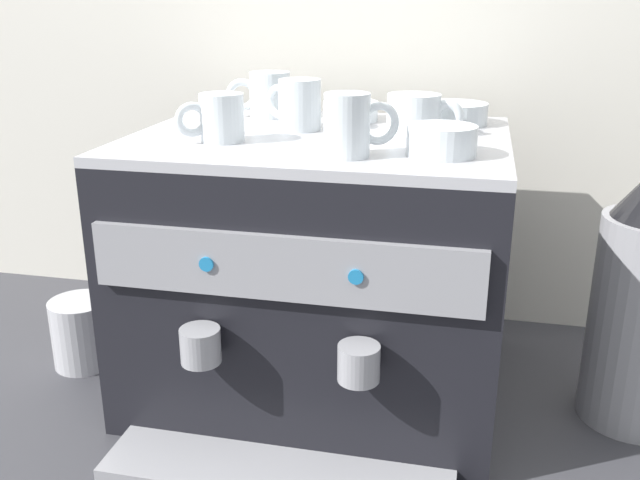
{
  "coord_description": "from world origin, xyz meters",
  "views": [
    {
      "loc": [
        0.24,
        -1.06,
        0.64
      ],
      "look_at": [
        0.0,
        0.0,
        0.26
      ],
      "focal_mm": 39.52,
      "sensor_mm": 36.0,
      "label": 1
    }
  ],
  "objects_px": {
    "ceramic_cup_0": "(298,104)",
    "milk_pitcher": "(83,332)",
    "ceramic_cup_4": "(350,125)",
    "ceramic_bowl_0": "(442,141)",
    "espresso_machine": "(319,267)",
    "ceramic_cup_2": "(219,118)",
    "ceramic_cup_1": "(416,114)",
    "ceramic_bowl_2": "(455,114)",
    "ceramic_bowl_1": "(350,111)",
    "ceramic_cup_3": "(267,95)"
  },
  "relations": [
    {
      "from": "ceramic_cup_0",
      "to": "ceramic_bowl_2",
      "type": "distance_m",
      "value": 0.27
    },
    {
      "from": "ceramic_cup_2",
      "to": "ceramic_cup_1",
      "type": "bearing_deg",
      "value": 23.51
    },
    {
      "from": "ceramic_cup_2",
      "to": "ceramic_cup_3",
      "type": "distance_m",
      "value": 0.23
    },
    {
      "from": "ceramic_bowl_1",
      "to": "ceramic_cup_3",
      "type": "bearing_deg",
      "value": 179.63
    },
    {
      "from": "ceramic_cup_0",
      "to": "ceramic_bowl_1",
      "type": "height_order",
      "value": "ceramic_cup_0"
    },
    {
      "from": "espresso_machine",
      "to": "ceramic_cup_1",
      "type": "height_order",
      "value": "ceramic_cup_1"
    },
    {
      "from": "ceramic_cup_4",
      "to": "milk_pitcher",
      "type": "bearing_deg",
      "value": 168.02
    },
    {
      "from": "ceramic_cup_1",
      "to": "milk_pitcher",
      "type": "relative_size",
      "value": 0.95
    },
    {
      "from": "ceramic_cup_2",
      "to": "ceramic_bowl_1",
      "type": "relative_size",
      "value": 0.98
    },
    {
      "from": "ceramic_cup_0",
      "to": "milk_pitcher",
      "type": "relative_size",
      "value": 0.82
    },
    {
      "from": "ceramic_cup_4",
      "to": "ceramic_bowl_1",
      "type": "xyz_separation_m",
      "value": [
        -0.05,
        0.28,
        -0.03
      ]
    },
    {
      "from": "espresso_machine",
      "to": "ceramic_cup_2",
      "type": "height_order",
      "value": "ceramic_cup_2"
    },
    {
      "from": "ceramic_bowl_2",
      "to": "ceramic_cup_3",
      "type": "bearing_deg",
      "value": -179.68
    },
    {
      "from": "ceramic_cup_4",
      "to": "ceramic_bowl_1",
      "type": "distance_m",
      "value": 0.29
    },
    {
      "from": "ceramic_cup_0",
      "to": "milk_pitcher",
      "type": "bearing_deg",
      "value": -169.88
    },
    {
      "from": "ceramic_cup_0",
      "to": "ceramic_cup_3",
      "type": "bearing_deg",
      "value": 128.12
    },
    {
      "from": "ceramic_cup_4",
      "to": "ceramic_bowl_1",
      "type": "height_order",
      "value": "ceramic_cup_4"
    },
    {
      "from": "ceramic_cup_0",
      "to": "ceramic_cup_2",
      "type": "xyz_separation_m",
      "value": [
        -0.09,
        -0.12,
        -0.0
      ]
    },
    {
      "from": "ceramic_cup_4",
      "to": "ceramic_bowl_1",
      "type": "relative_size",
      "value": 1.04
    },
    {
      "from": "ceramic_cup_4",
      "to": "milk_pitcher",
      "type": "distance_m",
      "value": 0.67
    },
    {
      "from": "ceramic_cup_0",
      "to": "ceramic_bowl_0",
      "type": "xyz_separation_m",
      "value": [
        0.24,
        -0.14,
        -0.02
      ]
    },
    {
      "from": "ceramic_cup_3",
      "to": "ceramic_bowl_2",
      "type": "relative_size",
      "value": 1.05
    },
    {
      "from": "ceramic_cup_2",
      "to": "ceramic_bowl_1",
      "type": "distance_m",
      "value": 0.27
    },
    {
      "from": "espresso_machine",
      "to": "ceramic_bowl_1",
      "type": "height_order",
      "value": "ceramic_bowl_1"
    },
    {
      "from": "ceramic_bowl_0",
      "to": "milk_pitcher",
      "type": "height_order",
      "value": "ceramic_bowl_0"
    },
    {
      "from": "ceramic_cup_0",
      "to": "ceramic_bowl_0",
      "type": "relative_size",
      "value": 1.07
    },
    {
      "from": "ceramic_cup_2",
      "to": "ceramic_bowl_2",
      "type": "height_order",
      "value": "ceramic_cup_2"
    },
    {
      "from": "ceramic_cup_4",
      "to": "ceramic_bowl_2",
      "type": "distance_m",
      "value": 0.31
    },
    {
      "from": "ceramic_bowl_0",
      "to": "ceramic_bowl_2",
      "type": "distance_m",
      "value": 0.25
    },
    {
      "from": "espresso_machine",
      "to": "ceramic_bowl_1",
      "type": "distance_m",
      "value": 0.28
    },
    {
      "from": "ceramic_cup_0",
      "to": "ceramic_bowl_0",
      "type": "height_order",
      "value": "ceramic_cup_0"
    },
    {
      "from": "ceramic_cup_1",
      "to": "ceramic_bowl_0",
      "type": "xyz_separation_m",
      "value": [
        0.05,
        -0.14,
        -0.01
      ]
    },
    {
      "from": "ceramic_cup_3",
      "to": "ceramic_cup_4",
      "type": "xyz_separation_m",
      "value": [
        0.2,
        -0.28,
        0.0
      ]
    },
    {
      "from": "ceramic_cup_3",
      "to": "ceramic_bowl_0",
      "type": "bearing_deg",
      "value": -37.87
    },
    {
      "from": "ceramic_cup_0",
      "to": "ceramic_cup_3",
      "type": "height_order",
      "value": "ceramic_cup_0"
    },
    {
      "from": "ceramic_cup_0",
      "to": "ceramic_cup_1",
      "type": "relative_size",
      "value": 0.86
    },
    {
      "from": "ceramic_bowl_1",
      "to": "espresso_machine",
      "type": "bearing_deg",
      "value": -98.79
    },
    {
      "from": "ceramic_cup_2",
      "to": "ceramic_cup_4",
      "type": "distance_m",
      "value": 0.21
    },
    {
      "from": "ceramic_cup_1",
      "to": "ceramic_cup_4",
      "type": "height_order",
      "value": "ceramic_cup_4"
    },
    {
      "from": "ceramic_bowl_2",
      "to": "ceramic_bowl_1",
      "type": "bearing_deg",
      "value": -179.12
    },
    {
      "from": "ceramic_cup_2",
      "to": "ceramic_cup_3",
      "type": "bearing_deg",
      "value": 88.41
    },
    {
      "from": "ceramic_cup_1",
      "to": "ceramic_bowl_2",
      "type": "xyz_separation_m",
      "value": [
        0.06,
        0.11,
        -0.01
      ]
    },
    {
      "from": "ceramic_cup_0",
      "to": "ceramic_bowl_1",
      "type": "xyz_separation_m",
      "value": [
        0.07,
        0.1,
        -0.02
      ]
    },
    {
      "from": "ceramic_bowl_0",
      "to": "ceramic_bowl_2",
      "type": "xyz_separation_m",
      "value": [
        0.01,
        0.25,
        -0.0
      ]
    },
    {
      "from": "ceramic_cup_3",
      "to": "ceramic_bowl_1",
      "type": "xyz_separation_m",
      "value": [
        0.15,
        -0.0,
        -0.02
      ]
    },
    {
      "from": "ceramic_cup_3",
      "to": "ceramic_bowl_1",
      "type": "relative_size",
      "value": 1.18
    },
    {
      "from": "ceramic_bowl_2",
      "to": "ceramic_cup_1",
      "type": "bearing_deg",
      "value": -117.89
    },
    {
      "from": "ceramic_cup_3",
      "to": "milk_pitcher",
      "type": "relative_size",
      "value": 0.9
    },
    {
      "from": "ceramic_cup_1",
      "to": "milk_pitcher",
      "type": "bearing_deg",
      "value": -173.16
    },
    {
      "from": "ceramic_cup_0",
      "to": "milk_pitcher",
      "type": "xyz_separation_m",
      "value": [
        -0.39,
        -0.07,
        -0.41
      ]
    }
  ]
}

